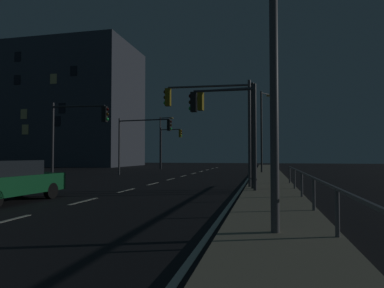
{
  "coord_description": "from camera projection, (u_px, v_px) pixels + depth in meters",
  "views": [
    {
      "loc": [
        6.79,
        -2.58,
        1.76
      ],
      "look_at": [
        -0.36,
        29.97,
        2.9
      ],
      "focal_mm": 31.12,
      "sensor_mm": 36.0,
      "label": 1
    }
  ],
  "objects": [
    {
      "name": "building_distant",
      "position": [
        74.0,
        107.0,
        56.17
      ],
      "size": [
        20.28,
        13.68,
        19.9
      ],
      "color": "#3D424C",
      "rests_on": "ground"
    },
    {
      "name": "street_lamp_median",
      "position": [
        263.0,
        124.0,
        32.13
      ],
      "size": [
        1.1,
        1.35,
        7.81
      ],
      "color": "#2D3033",
      "rests_on": "sidewalk_right"
    },
    {
      "name": "traffic_light_overhead_east",
      "position": [
        142.0,
        134.0,
        29.38
      ],
      "size": [
        5.2,
        0.84,
        5.12
      ],
      "color": "#4C4C51",
      "rests_on": "ground"
    },
    {
      "name": "traffic_light_near_left",
      "position": [
        77.0,
        126.0,
        20.5
      ],
      "size": [
        3.72,
        0.52,
        5.05
      ],
      "color": "#38383D",
      "rests_on": "ground"
    },
    {
      "name": "traffic_light_near_right",
      "position": [
        227.0,
        116.0,
        16.78
      ],
      "size": [
        3.0,
        0.56,
        5.2
      ],
      "color": "#2D3033",
      "rests_on": "sidewalk_right"
    },
    {
      "name": "lane_edge_line",
      "position": [
        248.0,
        179.0,
        24.68
      ],
      "size": [
        0.14,
        53.0,
        0.01
      ],
      "color": "silver",
      "rests_on": "ground"
    },
    {
      "name": "traffic_light_mid_left",
      "position": [
        225.0,
        116.0,
        15.73
      ],
      "size": [
        3.22,
        0.34,
        4.97
      ],
      "color": "#38383D",
      "rests_on": "sidewalk_right"
    },
    {
      "name": "lane_markings_center",
      "position": [
        171.0,
        179.0,
        24.41
      ],
      "size": [
        0.14,
        50.0,
        0.01
      ],
      "color": "silver",
      "rests_on": "ground"
    },
    {
      "name": "street_lamp_across_street",
      "position": [
        162.0,
        137.0,
        44.19
      ],
      "size": [
        2.03,
        0.69,
        6.89
      ],
      "color": "#38383D",
      "rests_on": "ground"
    },
    {
      "name": "traffic_light_mid_right",
      "position": [
        211.0,
        112.0,
        17.6
      ],
      "size": [
        4.68,
        0.46,
        5.54
      ],
      "color": "#4C4C51",
      "rests_on": "sidewalk_right"
    },
    {
      "name": "barrier_fence",
      "position": [
        314.0,
        185.0,
        9.81
      ],
      "size": [
        0.09,
        19.71,
        0.98
      ],
      "color": "#59595E",
      "rests_on": "sidewalk_right"
    },
    {
      "name": "traffic_light_far_center",
      "position": [
        170.0,
        140.0,
        41.82
      ],
      "size": [
        2.88,
        0.43,
        5.26
      ],
      "color": "#38383D",
      "rests_on": "ground"
    },
    {
      "name": "sidewalk_right",
      "position": [
        270.0,
        184.0,
        19.48
      ],
      "size": [
        2.53,
        77.0,
        0.14
      ],
      "primitive_type": "cube",
      "color": "gray",
      "rests_on": "ground"
    },
    {
      "name": "street_lamp_mid_block",
      "position": [
        294.0,
        37.0,
        7.1
      ],
      "size": [
        2.47,
        0.55,
        6.77
      ],
      "color": "#4C4C51",
      "rests_on": "sidewalk_right"
    },
    {
      "name": "ground_plane",
      "position": [
        155.0,
        183.0,
        20.99
      ],
      "size": [
        112.0,
        112.0,
        0.0
      ],
      "primitive_type": "plane",
      "color": "black",
      "rests_on": "ground"
    },
    {
      "name": "car",
      "position": [
        6.0,
        181.0,
        12.35
      ],
      "size": [
        2.02,
        4.48,
        1.57
      ],
      "color": "#14592D",
      "rests_on": "ground"
    }
  ]
}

